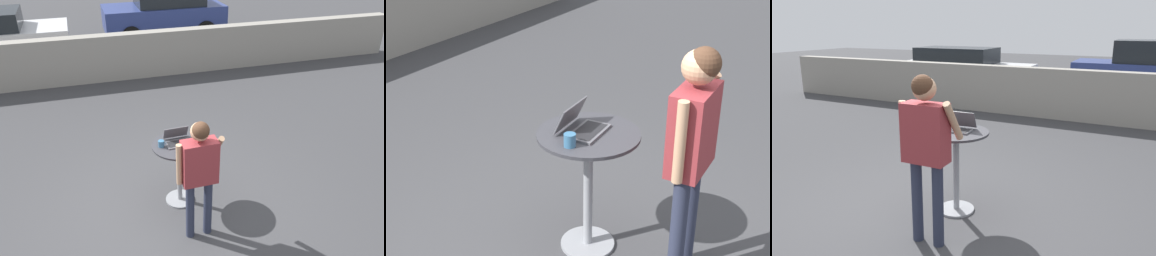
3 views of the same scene
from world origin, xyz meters
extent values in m
plane|color=#3D3D3F|center=(0.00, 0.00, 0.00)|extent=(50.00, 50.00, 0.00)
cube|color=gray|center=(0.00, 5.33, 0.58)|extent=(16.00, 0.35, 1.16)
cylinder|color=gray|center=(0.32, 0.23, 0.01)|extent=(0.42, 0.42, 0.03)
cylinder|color=gray|center=(0.32, 0.23, 0.49)|extent=(0.07, 0.07, 0.92)
cylinder|color=#333338|center=(0.32, 0.23, 0.96)|extent=(0.74, 0.74, 0.02)
cube|color=#515156|center=(0.32, 0.23, 0.98)|extent=(0.35, 0.21, 0.02)
cube|color=black|center=(0.32, 0.23, 0.99)|extent=(0.31, 0.17, 0.00)
cube|color=#515156|center=(0.31, 0.37, 1.08)|extent=(0.35, 0.11, 0.19)
cube|color=white|center=(0.31, 0.37, 1.08)|extent=(0.32, 0.09, 0.17)
cylinder|color=#336084|center=(0.07, 0.24, 1.02)|extent=(0.08, 0.08, 0.09)
torus|color=#336084|center=(0.13, 0.24, 1.02)|extent=(0.04, 0.01, 0.04)
cylinder|color=#282D42|center=(0.26, -0.50, 0.43)|extent=(0.11, 0.11, 0.86)
cylinder|color=#282D42|center=(0.50, -0.50, 0.43)|extent=(0.11, 0.11, 0.86)
cube|color=maroon|center=(0.38, -0.50, 1.15)|extent=(0.44, 0.22, 0.57)
sphere|color=tan|center=(0.38, -0.50, 1.57)|extent=(0.22, 0.22, 0.22)
sphere|color=#472D1E|center=(0.38, -0.53, 1.59)|extent=(0.21, 0.21, 0.21)
cylinder|color=tan|center=(0.13, -0.50, 1.16)|extent=(0.07, 0.07, 0.54)
cylinder|color=tan|center=(0.63, -0.42, 1.27)|extent=(0.07, 0.32, 0.42)
cube|color=navy|center=(2.04, 8.86, 0.68)|extent=(4.09, 1.72, 0.78)
cylinder|color=black|center=(0.78, 8.05, 0.32)|extent=(0.65, 0.23, 0.65)
cylinder|color=black|center=(0.77, 9.65, 0.32)|extent=(0.65, 0.23, 0.65)
cube|color=silver|center=(-3.41, 7.75, 0.61)|extent=(4.59, 1.75, 0.61)
cube|color=black|center=(-3.64, 7.75, 1.17)|extent=(2.53, 1.52, 0.50)
cylinder|color=black|center=(-2.01, 8.57, 0.34)|extent=(0.69, 0.23, 0.69)
cylinder|color=black|center=(-1.98, 6.98, 0.34)|extent=(0.69, 0.23, 0.69)
cylinder|color=black|center=(-4.84, 8.53, 0.34)|extent=(0.69, 0.23, 0.69)
cylinder|color=black|center=(-4.82, 6.93, 0.34)|extent=(0.69, 0.23, 0.69)
camera|label=1|loc=(-0.74, -3.98, 3.68)|focal=35.00mm
camera|label=2|loc=(-2.65, -1.40, 2.62)|focal=50.00mm
camera|label=3|loc=(2.21, -3.33, 2.12)|focal=35.00mm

